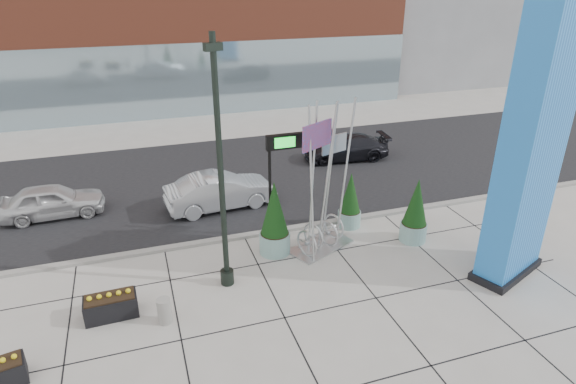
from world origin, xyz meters
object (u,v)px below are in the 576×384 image
object	(u,v)px
lamp_post	(222,194)
overhead_street_sign	(290,151)
blue_pylon	(532,150)
car_white_west	(52,201)
concrete_bollard	(164,311)
public_art_sculpture	(322,212)
car_silver_mid	(220,191)

from	to	relation	value
lamp_post	overhead_street_sign	world-z (taller)	lamp_post
blue_pylon	car_white_west	bearing A→B (deg)	125.87
lamp_post	concrete_bollard	bearing A→B (deg)	-147.74
overhead_street_sign	public_art_sculpture	bearing A→B (deg)	-20.12
car_white_west	blue_pylon	bearing A→B (deg)	-123.41
public_art_sculpture	car_silver_mid	size ratio (longest dim) A/B	1.18
lamp_post	overhead_street_sign	distance (m)	3.15
car_silver_mid	lamp_post	bearing A→B (deg)	164.71
public_art_sculpture	blue_pylon	bearing A→B (deg)	-57.72
concrete_bollard	car_white_west	bearing A→B (deg)	114.29
blue_pylon	car_silver_mid	bearing A→B (deg)	113.67
overhead_street_sign	lamp_post	bearing A→B (deg)	-150.05
blue_pylon	public_art_sculpture	xyz separation A→B (m)	(-5.30, 3.49, -2.95)
lamp_post	car_white_west	xyz separation A→B (m)	(-5.84, 6.95, -2.53)
public_art_sculpture	car_white_west	size ratio (longest dim) A/B	1.35
blue_pylon	concrete_bollard	distance (m)	11.89
lamp_post	public_art_sculpture	xyz separation A→B (m)	(3.75, 1.16, -1.78)
blue_pylon	car_white_west	distance (m)	17.94
public_art_sculpture	concrete_bollard	xyz separation A→B (m)	(-5.85, -2.49, -1.04)
blue_pylon	overhead_street_sign	size ratio (longest dim) A/B	2.08
concrete_bollard	car_silver_mid	world-z (taller)	car_silver_mid
blue_pylon	public_art_sculpture	world-z (taller)	blue_pylon
concrete_bollard	car_silver_mid	distance (m)	7.54
public_art_sculpture	car_white_west	bearing A→B (deg)	124.53
blue_pylon	concrete_bollard	bearing A→B (deg)	152.65
concrete_bollard	car_white_west	size ratio (longest dim) A/B	0.19
concrete_bollard	lamp_post	bearing A→B (deg)	32.26
public_art_sculpture	concrete_bollard	world-z (taller)	public_art_sculpture
lamp_post	concrete_bollard	world-z (taller)	lamp_post
lamp_post	overhead_street_sign	size ratio (longest dim) A/B	1.80
concrete_bollard	car_silver_mid	bearing A→B (deg)	66.54
blue_pylon	lamp_post	distance (m)	9.43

